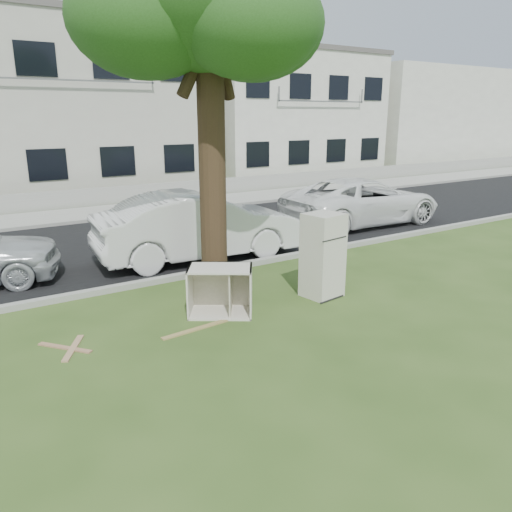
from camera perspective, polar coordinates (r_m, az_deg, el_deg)
ground at (r=9.41m, az=2.67°, el=-5.66°), size 120.00×120.00×0.00m
road at (r=14.49m, az=-11.17°, el=1.80°), size 120.00×7.00×0.01m
kerb_near at (r=11.38m, az=-4.48°, el=-1.84°), size 120.00×0.18×0.12m
kerb_far at (r=17.77m, az=-15.46°, el=4.08°), size 120.00×0.18×0.12m
sidewalk at (r=19.14m, az=-16.79°, el=4.80°), size 120.00×2.80×0.01m
low_wall at (r=20.61m, az=-18.14°, el=6.41°), size 120.00×0.15×0.70m
townhouse_center at (r=25.15m, az=-21.85°, el=15.39°), size 11.22×8.16×7.44m
townhouse_right at (r=29.98m, az=2.13°, el=15.79°), size 10.20×8.16×6.84m
filler_right at (r=39.98m, az=18.98°, el=14.66°), size 16.00×9.00×6.40m
fridge at (r=9.74m, az=7.63°, el=0.06°), size 0.76×0.72×1.65m
cabinet at (r=8.90m, az=-4.09°, el=-3.97°), size 1.31×1.19×0.87m
plank_a at (r=8.44m, az=-6.91°, el=-8.31°), size 1.25×0.21×0.02m
plank_b at (r=8.30m, az=-21.01°, el=-9.75°), size 0.66×0.78×0.02m
plank_c at (r=8.24m, az=-20.17°, el=-9.84°), size 0.51×0.83×0.02m
car_center at (r=12.30m, az=-6.55°, el=3.44°), size 5.17×2.22×1.66m
car_right at (r=16.63m, az=12.06°, el=6.16°), size 5.49×2.69×1.50m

